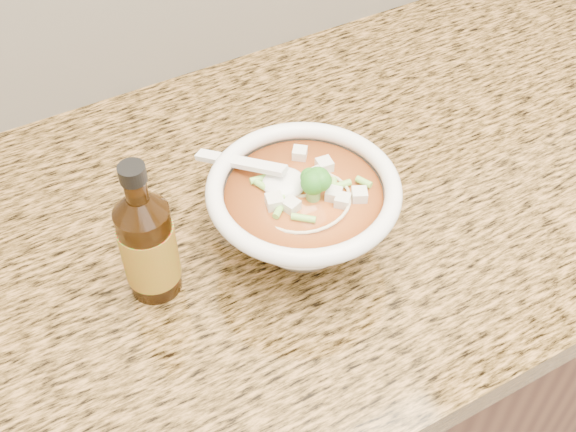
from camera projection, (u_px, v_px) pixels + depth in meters
cabinet at (350, 353)px, 1.31m from camera, size 4.00×0.65×0.86m
counter_slab at (371, 175)px, 0.98m from camera, size 4.00×0.68×0.04m
soup_bowl at (303, 213)px, 0.83m from camera, size 0.22×0.23×0.12m
hot_sauce_bottle at (148, 245)px, 0.77m from camera, size 0.07×0.07×0.19m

